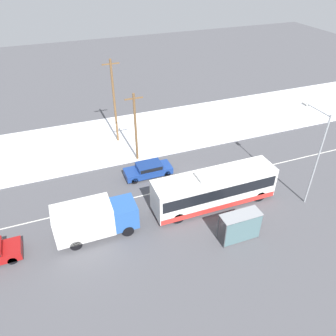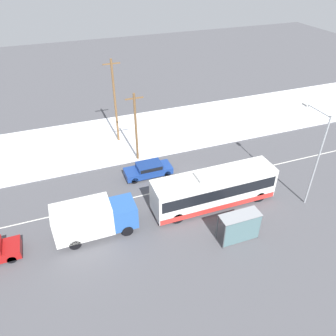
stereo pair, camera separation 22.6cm
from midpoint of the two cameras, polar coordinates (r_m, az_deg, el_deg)
The scene contains 11 objects.
ground_plane at distance 31.16m, azimuth 3.43°, elevation -2.91°, with size 120.00×120.00×0.00m, color #4C4C51.
snow_lot at distance 39.88m, azimuth -3.04°, elevation 6.30°, with size 80.00×11.01×0.12m.
lane_marking_center at distance 31.16m, azimuth 3.43°, elevation -2.90°, with size 60.00×0.12×0.00m.
city_bus at distance 28.27m, azimuth 7.83°, elevation -3.60°, with size 10.77×2.57×3.30m.
box_truck at distance 25.82m, azimuth -13.06°, elevation -8.59°, with size 6.27×2.30×2.99m.
sedan_car at distance 31.96m, azimuth -3.62°, elevation -0.19°, with size 4.61×1.80×1.33m.
pedestrian_at_stop at distance 26.59m, azimuth 11.44°, elevation -8.52°, with size 0.62×0.28×1.73m.
bus_shelter at distance 25.27m, azimuth 12.52°, elevation -9.53°, with size 3.13×1.20×2.40m.
streetlamp at distance 29.02m, azimuth 24.03°, elevation 3.28°, with size 0.36×3.07×8.41m.
utility_pole_roadside at distance 32.89m, azimuth -5.87°, elevation 7.13°, with size 1.80×0.24×7.36m.
utility_pole_snowlot at distance 36.29m, azimuth -9.51°, elevation 11.37°, with size 1.80×0.24×9.41m.
Camera 1 is at (-10.63, -22.34, 18.95)m, focal length 35.00 mm.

